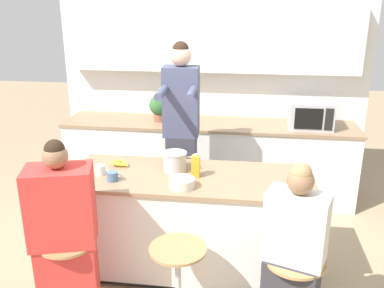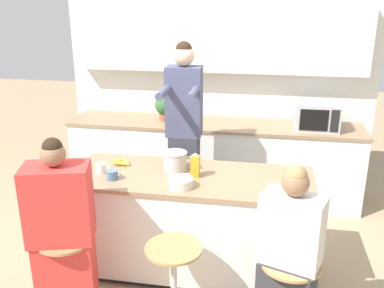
{
  "view_description": "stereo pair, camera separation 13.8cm",
  "coord_description": "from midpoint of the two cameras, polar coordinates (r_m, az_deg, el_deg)",
  "views": [
    {
      "loc": [
        0.44,
        -3.19,
        2.28
      ],
      "look_at": [
        0.0,
        0.08,
        1.14
      ],
      "focal_mm": 40.0,
      "sensor_mm": 36.0,
      "label": 1
    },
    {
      "loc": [
        0.58,
        -3.16,
        2.28
      ],
      "look_at": [
        0.0,
        0.08,
        1.14
      ],
      "focal_mm": 40.0,
      "sensor_mm": 36.0,
      "label": 2
    }
  ],
  "objects": [
    {
      "name": "banana_bunch",
      "position": [
        3.76,
        -8.44,
        -2.37
      ],
      "size": [
        0.19,
        0.13,
        0.06
      ],
      "color": "yellow",
      "rests_on": "kitchen_island"
    },
    {
      "name": "microwave",
      "position": [
        4.83,
        17.05,
        3.6
      ],
      "size": [
        0.47,
        0.37,
        0.3
      ],
      "color": "#B2B5B7",
      "rests_on": "back_counter"
    },
    {
      "name": "ground_plane",
      "position": [
        3.94,
        0.84,
        -16.17
      ],
      "size": [
        16.0,
        16.0,
        0.0
      ],
      "primitive_type": "plane",
      "color": "tan"
    },
    {
      "name": "cooking_pot",
      "position": [
        3.58,
        -1.17,
        -2.32
      ],
      "size": [
        0.29,
        0.21,
        0.16
      ],
      "color": "#B7BABC",
      "rests_on": "kitchen_island"
    },
    {
      "name": "fruit_bowl",
      "position": [
        3.29,
        -0.34,
        -5.19
      ],
      "size": [
        0.2,
        0.2,
        0.07
      ],
      "color": "silver",
      "rests_on": "kitchen_island"
    },
    {
      "name": "coffee_cup_near",
      "position": [
        3.47,
        -9.46,
        -4.1
      ],
      "size": [
        0.12,
        0.09,
        0.08
      ],
      "color": "#4C7099",
      "rests_on": "kitchen_island"
    },
    {
      "name": "person_wrapped_blanket",
      "position": [
        3.25,
        -15.73,
        -11.64
      ],
      "size": [
        0.51,
        0.4,
        1.39
      ],
      "rotation": [
        0.0,
        0.0,
        0.27
      ],
      "color": "red",
      "rests_on": "ground_plane"
    },
    {
      "name": "potted_plant",
      "position": [
        4.95,
        -2.82,
        5.03
      ],
      "size": [
        0.23,
        0.23,
        0.3
      ],
      "color": "#93563D",
      "rests_on": "back_counter"
    },
    {
      "name": "juice_carton",
      "position": [
        3.46,
        1.57,
        -2.97
      ],
      "size": [
        0.07,
        0.07,
        0.19
      ],
      "color": "gold",
      "rests_on": "kitchen_island"
    },
    {
      "name": "bar_stool_leftmost",
      "position": [
        3.41,
        -15.05,
        -15.85
      ],
      "size": [
        0.4,
        0.4,
        0.62
      ],
      "color": "tan",
      "rests_on": "ground_plane"
    },
    {
      "name": "person_seated_near",
      "position": [
        3.02,
        14.04,
        -15.53
      ],
      "size": [
        0.44,
        0.37,
        1.31
      ],
      "rotation": [
        0.0,
        0.0,
        -0.33
      ],
      "color": "#333338",
      "rests_on": "ground_plane"
    },
    {
      "name": "kitchen_island",
      "position": [
        3.7,
        0.87,
        -10.5
      ],
      "size": [
        2.0,
        0.76,
        0.89
      ],
      "color": "black",
      "rests_on": "ground_plane"
    },
    {
      "name": "back_counter",
      "position": [
        5.04,
        3.63,
        -2.11
      ],
      "size": [
        3.34,
        0.64,
        0.9
      ],
      "color": "white",
      "rests_on": "ground_plane"
    },
    {
      "name": "coffee_cup_far",
      "position": [
        3.61,
        -10.95,
        -3.23
      ],
      "size": [
        0.11,
        0.08,
        0.08
      ],
      "color": "white",
      "rests_on": "kitchen_island"
    },
    {
      "name": "bar_stool_center",
      "position": [
        3.21,
        -1.13,
        -17.58
      ],
      "size": [
        0.4,
        0.4,
        0.62
      ],
      "color": "tan",
      "rests_on": "ground_plane"
    },
    {
      "name": "person_cooking",
      "position": [
        4.17,
        -0.1,
        0.75
      ],
      "size": [
        0.35,
        0.6,
        1.89
      ],
      "rotation": [
        0.0,
        0.0,
        0.02
      ],
      "color": "#383842",
      "rests_on": "ground_plane"
    },
    {
      "name": "wall_back",
      "position": [
        5.06,
        4.3,
        10.73
      ],
      "size": [
        3.6,
        0.22,
        2.7
      ],
      "color": "silver",
      "rests_on": "ground_plane"
    }
  ]
}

